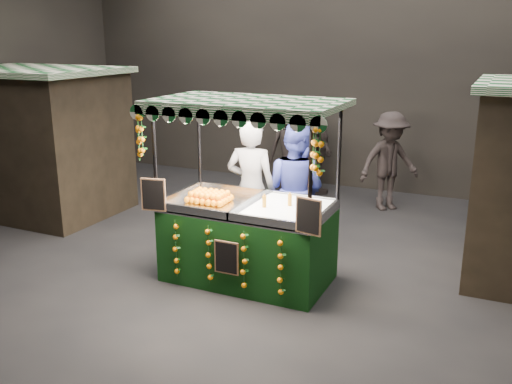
% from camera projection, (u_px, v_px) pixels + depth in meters
% --- Properties ---
extents(ground, '(12.00, 12.00, 0.00)m').
position_uv_depth(ground, '(229.00, 269.00, 7.83)').
color(ground, black).
rests_on(ground, ground).
extents(market_hall, '(12.10, 10.10, 5.05)m').
position_uv_depth(market_hall, '(225.00, 16.00, 6.91)').
color(market_hall, black).
rests_on(market_hall, ground).
extents(neighbour_stall_left, '(3.00, 2.20, 2.60)m').
position_uv_depth(neighbour_stall_left, '(37.00, 141.00, 10.12)').
color(neighbour_stall_left, black).
rests_on(neighbour_stall_left, ground).
extents(juice_stall, '(2.47, 1.45, 2.39)m').
position_uv_depth(juice_stall, '(248.00, 227.00, 7.30)').
color(juice_stall, black).
rests_on(juice_stall, ground).
extents(vendor_grey, '(0.79, 0.58, 2.00)m').
position_uv_depth(vendor_grey, '(251.00, 188.00, 8.15)').
color(vendor_grey, slate).
rests_on(vendor_grey, ground).
extents(vendor_blue, '(1.08, 0.91, 1.97)m').
position_uv_depth(vendor_blue, '(295.00, 189.00, 8.17)').
color(vendor_blue, navy).
rests_on(vendor_blue, ground).
extents(shopper_0, '(0.71, 0.66, 1.63)m').
position_uv_depth(shopper_0, '(95.00, 159.00, 10.96)').
color(shopper_0, '#2C2824').
rests_on(shopper_0, ground).
extents(shopper_1, '(1.10, 1.07, 1.79)m').
position_uv_depth(shopper_1, '(509.00, 187.00, 8.61)').
color(shopper_1, '#282420').
rests_on(shopper_1, ground).
extents(shopper_2, '(1.08, 1.07, 1.83)m').
position_uv_depth(shopper_2, '(317.00, 150.00, 11.31)').
color(shopper_2, '#2A2322').
rests_on(shopper_2, ground).
extents(shopper_3, '(1.33, 1.29, 1.82)m').
position_uv_depth(shopper_3, '(389.00, 161.00, 10.28)').
color(shopper_3, '#2C2524').
rests_on(shopper_3, ground).
extents(shopper_4, '(1.03, 0.88, 1.79)m').
position_uv_depth(shopper_4, '(291.00, 149.00, 11.47)').
color(shopper_4, black).
rests_on(shopper_4, ground).
extents(shopper_6, '(0.37, 0.56, 1.53)m').
position_uv_depth(shopper_6, '(311.00, 160.00, 11.04)').
color(shopper_6, '#2C2523').
rests_on(shopper_6, ground).
extents(shopper_7, '(1.13, 1.49, 1.57)m').
position_uv_depth(shopper_7, '(306.00, 153.00, 11.62)').
color(shopper_7, black).
rests_on(shopper_7, ground).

